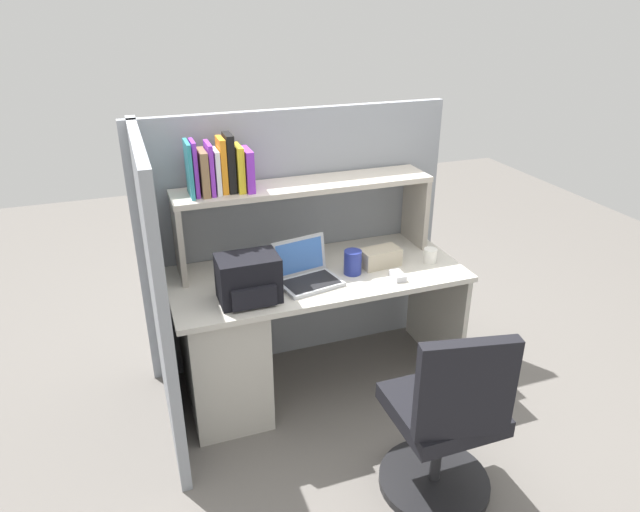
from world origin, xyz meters
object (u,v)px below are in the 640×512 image
(computer_mouse, at_px, (398,276))
(paper_cup, at_px, (430,256))
(office_chair, at_px, (445,427))
(laptop, at_px, (306,273))
(backpack, at_px, (249,279))
(snack_canister, at_px, (353,262))
(tissue_box, at_px, (380,257))

(computer_mouse, distance_m, paper_cup, 0.29)
(paper_cup, relative_size, office_chair, 0.09)
(laptop, xyz_separation_m, paper_cup, (0.74, -0.01, -0.01))
(backpack, bearing_deg, snack_canister, 9.38)
(laptop, relative_size, tissue_box, 1.60)
(paper_cup, height_order, office_chair, office_chair)
(laptop, xyz_separation_m, snack_canister, (0.27, 0.01, 0.02))
(tissue_box, relative_size, snack_canister, 1.65)
(laptop, relative_size, paper_cup, 4.29)
(paper_cup, xyz_separation_m, office_chair, (-0.40, -0.89, -0.38))
(paper_cup, relative_size, snack_canister, 0.61)
(tissue_box, distance_m, snack_canister, 0.19)
(backpack, relative_size, office_chair, 0.32)
(tissue_box, bearing_deg, snack_canister, -172.59)
(laptop, distance_m, paper_cup, 0.74)
(laptop, distance_m, office_chair, 1.04)
(backpack, relative_size, paper_cup, 3.67)
(computer_mouse, xyz_separation_m, tissue_box, (-0.02, 0.18, 0.03))
(computer_mouse, distance_m, snack_canister, 0.25)
(tissue_box, xyz_separation_m, snack_canister, (-0.18, -0.04, 0.02))
(laptop, height_order, snack_canister, laptop)
(computer_mouse, height_order, tissue_box, tissue_box)
(backpack, xyz_separation_m, paper_cup, (1.06, 0.08, -0.07))
(paper_cup, bearing_deg, tissue_box, 168.50)
(backpack, xyz_separation_m, computer_mouse, (0.80, -0.04, -0.10))
(laptop, height_order, tissue_box, laptop)
(backpack, height_order, paper_cup, backpack)
(computer_mouse, height_order, office_chair, office_chair)
(laptop, height_order, paper_cup, laptop)
(backpack, relative_size, tissue_box, 1.36)
(computer_mouse, bearing_deg, office_chair, -97.18)
(snack_canister, bearing_deg, backpack, -170.62)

